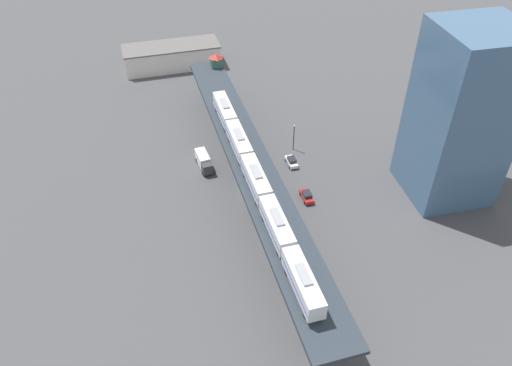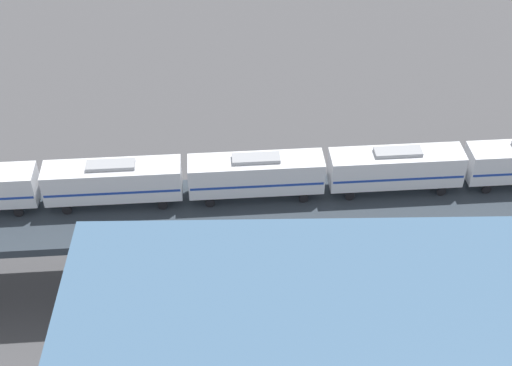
% 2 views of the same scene
% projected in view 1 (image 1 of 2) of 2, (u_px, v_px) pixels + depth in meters
% --- Properties ---
extents(ground_plane, '(400.00, 400.00, 0.00)m').
position_uv_depth(ground_plane, '(251.00, 193.00, 106.50)').
color(ground_plane, '#424244').
extents(elevated_viaduct, '(13.70, 92.33, 8.79)m').
position_uv_depth(elevated_viaduct, '(251.00, 166.00, 101.57)').
color(elevated_viaduct, '#283039').
rests_on(elevated_viaduct, ground).
extents(subway_train, '(6.42, 62.46, 4.45)m').
position_uv_depth(subway_train, '(256.00, 179.00, 92.34)').
color(subway_train, silver).
rests_on(subway_train, elevated_viaduct).
extents(signal_hut, '(3.40, 3.40, 3.40)m').
position_uv_depth(signal_hut, '(216.00, 60.00, 131.88)').
color(signal_hut, '#33604C').
rests_on(signal_hut, elevated_viaduct).
extents(street_car_white, '(2.15, 4.50, 1.89)m').
position_uv_depth(street_car_white, '(292.00, 161.00, 113.67)').
color(street_car_white, silver).
rests_on(street_car_white, ground).
extents(street_car_red, '(2.07, 4.46, 1.89)m').
position_uv_depth(street_car_red, '(307.00, 196.00, 104.42)').
color(street_car_red, '#AD1E1E').
rests_on(street_car_red, ground).
extents(delivery_truck, '(3.20, 7.44, 3.20)m').
position_uv_depth(delivery_truck, '(204.00, 161.00, 112.40)').
color(delivery_truck, '#333338').
rests_on(delivery_truck, ground).
extents(street_lamp, '(0.44, 0.44, 6.94)m').
position_uv_depth(street_lamp, '(294.00, 135.00, 116.19)').
color(street_lamp, black).
rests_on(street_lamp, ground).
extents(warehouse_building, '(29.04, 11.64, 6.80)m').
position_uv_depth(warehouse_building, '(172.00, 56.00, 150.02)').
color(warehouse_building, beige).
rests_on(warehouse_building, ground).
extents(office_tower, '(16.00, 16.00, 36.00)m').
position_uv_depth(office_tower, '(461.00, 117.00, 96.47)').
color(office_tower, '#3D5B7A').
rests_on(office_tower, ground).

